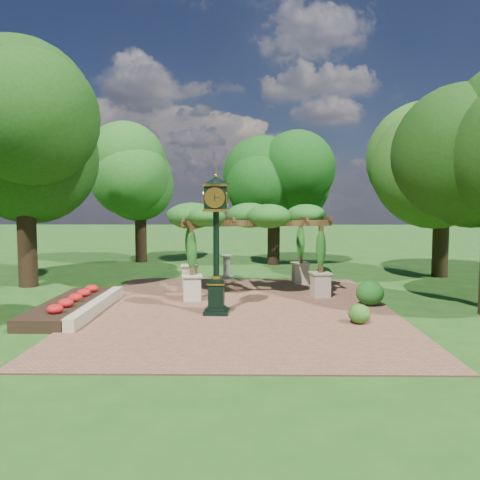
{
  "coord_description": "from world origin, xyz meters",
  "views": [
    {
      "loc": [
        0.23,
        -14.32,
        3.56
      ],
      "look_at": [
        0.0,
        2.5,
        2.2
      ],
      "focal_mm": 35.0,
      "sensor_mm": 36.0,
      "label": 1
    }
  ],
  "objects": [
    {
      "name": "shrub_mid",
      "position": [
        4.47,
        1.53,
        0.46
      ],
      "size": [
        1.24,
        1.24,
        0.85
      ],
      "primitive_type": "ellipsoid",
      "rotation": [
        0.0,
        0.0,
        0.41
      ],
      "color": "#1D5919",
      "rests_on": "brick_plaza"
    },
    {
      "name": "border_wall",
      "position": [
        -4.6,
        0.5,
        0.2
      ],
      "size": [
        0.35,
        5.0,
        0.4
      ],
      "primitive_type": "cube",
      "color": "#C6B793",
      "rests_on": "ground"
    },
    {
      "name": "sundial",
      "position": [
        -0.69,
        7.27,
        0.49
      ],
      "size": [
        0.67,
        0.67,
        1.11
      ],
      "rotation": [
        0.0,
        0.0,
        -0.1
      ],
      "color": "gray",
      "rests_on": "ground"
    },
    {
      "name": "tree_east_far",
      "position": [
        9.52,
        8.07,
        6.26
      ],
      "size": [
        5.16,
        5.16,
        9.1
      ],
      "color": "#332513",
      "rests_on": "ground"
    },
    {
      "name": "shrub_back",
      "position": [
        3.65,
        6.22,
        0.38
      ],
      "size": [
        0.81,
        0.81,
        0.68
      ],
      "primitive_type": "ellipsoid",
      "rotation": [
        0.0,
        0.0,
        0.08
      ],
      "color": "#1D5518",
      "rests_on": "brick_plaza"
    },
    {
      "name": "pedestal_clock",
      "position": [
        -0.72,
        0.26,
        2.63
      ],
      "size": [
        0.91,
        0.91,
        4.4
      ],
      "rotation": [
        0.0,
        0.0,
        -0.05
      ],
      "color": "black",
      "rests_on": "brick_plaza"
    },
    {
      "name": "tree_north",
      "position": [
        1.79,
        12.35,
        5.59
      ],
      "size": [
        4.57,
        4.57,
        8.15
      ],
      "color": "black",
      "rests_on": "ground"
    },
    {
      "name": "ground",
      "position": [
        0.0,
        0.0,
        0.0
      ],
      "size": [
        120.0,
        120.0,
        0.0
      ],
      "primitive_type": "plane",
      "color": "#1E4714",
      "rests_on": "ground"
    },
    {
      "name": "flower_bed",
      "position": [
        -5.5,
        0.5,
        0.18
      ],
      "size": [
        1.5,
        5.0,
        0.36
      ],
      "primitive_type": "cube",
      "color": "red",
      "rests_on": "ground"
    },
    {
      "name": "brick_plaza",
      "position": [
        0.0,
        1.0,
        0.02
      ],
      "size": [
        10.0,
        12.0,
        0.04
      ],
      "primitive_type": "cube",
      "color": "brown",
      "rests_on": "ground"
    },
    {
      "name": "tree_west_far",
      "position": [
        -6.07,
        13.41,
        5.13
      ],
      "size": [
        4.3,
        4.3,
        7.48
      ],
      "color": "black",
      "rests_on": "ground"
    },
    {
      "name": "tree_west_near",
      "position": [
        -9.0,
        5.14,
        6.62
      ],
      "size": [
        5.46,
        5.46,
        9.63
      ],
      "color": "black",
      "rests_on": "ground"
    },
    {
      "name": "pergola",
      "position": [
        0.42,
        4.07,
        2.87
      ],
      "size": [
        6.0,
        4.26,
        3.49
      ],
      "rotation": [
        0.0,
        0.0,
        0.15
      ],
      "color": "#C4B592",
      "rests_on": "brick_plaza"
    },
    {
      "name": "shrub_front",
      "position": [
        3.52,
        -0.91,
        0.33
      ],
      "size": [
        0.84,
        0.84,
        0.57
      ],
      "primitive_type": "ellipsoid",
      "rotation": [
        0.0,
        0.0,
        0.42
      ],
      "color": "#2C631C",
      "rests_on": "brick_plaza"
    }
  ]
}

